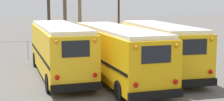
% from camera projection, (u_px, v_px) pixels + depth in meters
% --- Properties ---
extents(ground_plane, '(160.00, 160.00, 0.00)m').
position_uv_depth(ground_plane, '(112.00, 76.00, 20.47)').
color(ground_plane, '#5B5956').
extents(school_bus_0, '(2.84, 9.92, 3.08)m').
position_uv_depth(school_bus_0, '(59.00, 49.00, 20.26)').
color(school_bus_0, yellow).
rests_on(school_bus_0, ground).
extents(school_bus_1, '(3.10, 10.67, 3.01)m').
position_uv_depth(school_bus_1, '(116.00, 52.00, 19.37)').
color(school_bus_1, '#EAAA0F').
rests_on(school_bus_1, ground).
extents(school_bus_2, '(2.86, 9.46, 3.05)m').
position_uv_depth(school_bus_2, '(159.00, 47.00, 21.01)').
color(school_bus_2, yellow).
rests_on(school_bus_2, ground).
extents(utility_pole, '(1.80, 0.31, 7.85)m').
position_uv_depth(utility_pole, '(80.00, 5.00, 29.86)').
color(utility_pole, '#75604C').
rests_on(utility_pole, ground).
extents(fence_line, '(14.06, 0.06, 1.42)m').
position_uv_depth(fence_line, '(88.00, 45.00, 27.51)').
color(fence_line, '#939399').
rests_on(fence_line, ground).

